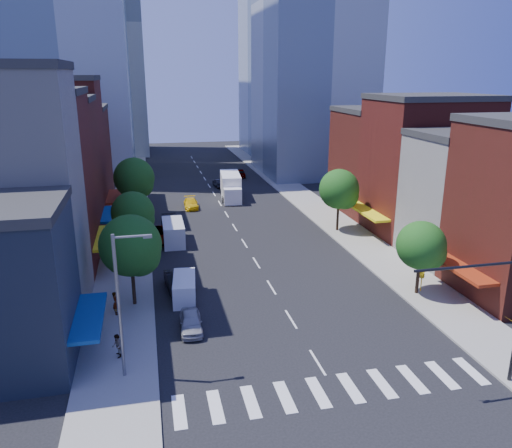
{
  "coord_description": "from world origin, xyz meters",
  "views": [
    {
      "loc": [
        -9.91,
        -26.47,
        17.68
      ],
      "look_at": [
        -0.78,
        14.67,
        5.0
      ],
      "focal_mm": 35.0,
      "sensor_mm": 36.0,
      "label": 1
    }
  ],
  "objects": [
    {
      "name": "sidewalk_left",
      "position": [
        -12.5,
        40.0,
        0.07
      ],
      "size": [
        5.0,
        120.0,
        0.15
      ],
      "primitive_type": "cube",
      "color": "gray",
      "rests_on": "ground"
    },
    {
      "name": "parked_car_second",
      "position": [
        -8.09,
        13.48,
        0.71
      ],
      "size": [
        1.92,
        4.42,
        1.41
      ],
      "primitive_type": "imported",
      "rotation": [
        0.0,
        0.0,
        0.1
      ],
      "color": "black",
      "rests_on": "ground"
    },
    {
      "name": "tree_left_far",
      "position": [
        -11.35,
        35.92,
        5.2
      ],
      "size": [
        5.0,
        5.0,
        7.75
      ],
      "color": "black",
      "rests_on": "sidewalk_left"
    },
    {
      "name": "streetlight",
      "position": [
        -11.81,
        1.0,
        5.28
      ],
      "size": [
        2.25,
        0.25,
        9.0
      ],
      "color": "slate",
      "rests_on": "sidewalk_left"
    },
    {
      "name": "sidewalk_right",
      "position": [
        12.5,
        40.0,
        0.07
      ],
      "size": [
        5.0,
        120.0,
        0.15
      ],
      "primitive_type": "cube",
      "color": "gray",
      "rests_on": "ground"
    },
    {
      "name": "pedestrian_far",
      "position": [
        -12.47,
        3.19,
        0.94
      ],
      "size": [
        0.71,
        0.85,
        1.58
      ],
      "primitive_type": "imported",
      "rotation": [
        0.0,
        0.0,
        -1.42
      ],
      "color": "#999999",
      "rests_on": "sidewalk_left"
    },
    {
      "name": "taxi",
      "position": [
        -4.26,
        40.3,
        0.65
      ],
      "size": [
        1.93,
        4.55,
        1.31
      ],
      "primitive_type": "imported",
      "rotation": [
        0.0,
        0.0,
        -0.02
      ],
      "color": "yellow",
      "rests_on": "ground"
    },
    {
      "name": "tower_far_w",
      "position": [
        -18.0,
        95.0,
        28.0
      ],
      "size": [
        18.0,
        18.0,
        56.0
      ],
      "primitive_type": "cube",
      "color": "#9EA5AD",
      "rests_on": "ground"
    },
    {
      "name": "cargo_van_near",
      "position": [
        -7.51,
        11.23,
        0.93
      ],
      "size": [
        2.19,
        4.57,
        1.88
      ],
      "rotation": [
        0.0,
        0.0,
        -0.1
      ],
      "color": "silver",
      "rests_on": "ground"
    },
    {
      "name": "bldg_right_3",
      "position": [
        21.0,
        34.0,
        6.5
      ],
      "size": [
        12.0,
        10.0,
        13.0
      ],
      "primitive_type": "cube",
      "color": "#531E14",
      "rests_on": "ground"
    },
    {
      "name": "pedestrian_near",
      "position": [
        -12.84,
        9.44,
        1.06
      ],
      "size": [
        0.52,
        0.72,
        1.82
      ],
      "primitive_type": "imported",
      "rotation": [
        0.0,
        0.0,
        1.71
      ],
      "color": "#999999",
      "rests_on": "sidewalk_left"
    },
    {
      "name": "bldg_left_4",
      "position": [
        -21.0,
        37.5,
        8.5
      ],
      "size": [
        12.0,
        9.0,
        17.0
      ],
      "primitive_type": "cube",
      "color": "#581914",
      "rests_on": "ground"
    },
    {
      "name": "bldg_left_2",
      "position": [
        -21.0,
        20.5,
        8.0
      ],
      "size": [
        12.0,
        9.0,
        16.0
      ],
      "primitive_type": "cube",
      "color": "#581914",
      "rests_on": "ground"
    },
    {
      "name": "traffic_car_oncoming",
      "position": [
        1.5,
        52.9,
        0.65
      ],
      "size": [
        1.75,
        4.05,
        1.3
      ],
      "primitive_type": "imported",
      "rotation": [
        0.0,
        0.0,
        3.24
      ],
      "color": "black",
      "rests_on": "ground"
    },
    {
      "name": "bldg_left_3",
      "position": [
        -21.0,
        29.0,
        7.5
      ],
      "size": [
        12.0,
        8.0,
        15.0
      ],
      "primitive_type": "cube",
      "color": "#531E14",
      "rests_on": "ground"
    },
    {
      "name": "parked_car_third",
      "position": [
        -9.5,
        26.64,
        0.77
      ],
      "size": [
        2.85,
        5.66,
        1.54
      ],
      "primitive_type": "imported",
      "rotation": [
        0.0,
        0.0,
        0.06
      ],
      "color": "#999999",
      "rests_on": "ground"
    },
    {
      "name": "tree_left_near",
      "position": [
        -11.35,
        10.92,
        4.87
      ],
      "size": [
        4.8,
        4.8,
        7.3
      ],
      "color": "black",
      "rests_on": "sidewalk_left"
    },
    {
      "name": "tree_right_near",
      "position": [
        11.65,
        7.92,
        4.19
      ],
      "size": [
        4.0,
        4.0,
        6.2
      ],
      "color": "black",
      "rests_on": "sidewalk_right"
    },
    {
      "name": "bldg_right_1",
      "position": [
        21.0,
        15.0,
        6.0
      ],
      "size": [
        12.0,
        8.0,
        12.0
      ],
      "primitive_type": "cube",
      "color": "#B4B0A6",
      "rests_on": "ground"
    },
    {
      "name": "parked_car_rear",
      "position": [
        -7.5,
        30.77,
        0.72
      ],
      "size": [
        2.3,
        5.06,
        1.44
      ],
      "primitive_type": "imported",
      "rotation": [
        0.0,
        0.0,
        0.06
      ],
      "color": "black",
      "rests_on": "ground"
    },
    {
      "name": "parked_car_front",
      "position": [
        -7.5,
        5.96,
        0.66
      ],
      "size": [
        1.69,
        3.93,
        1.32
      ],
      "primitive_type": "imported",
      "rotation": [
        0.0,
        0.0,
        -0.03
      ],
      "color": "#A1A1A5",
      "rests_on": "ground"
    },
    {
      "name": "traffic_signal",
      "position": [
        9.94,
        -4.5,
        4.16
      ],
      "size": [
        7.24,
        2.24,
        8.0
      ],
      "color": "black",
      "rests_on": "sidewalk_right"
    },
    {
      "name": "box_truck",
      "position": [
        2.05,
        44.63,
        1.71
      ],
      "size": [
        3.5,
        9.18,
        3.61
      ],
      "rotation": [
        0.0,
        0.0,
        -0.1
      ],
      "color": "white",
      "rests_on": "ground"
    },
    {
      "name": "crosswalk",
      "position": [
        0.0,
        -3.0,
        0.01
      ],
      "size": [
        19.0,
        3.0,
        0.01
      ],
      "primitive_type": "cube",
      "color": "silver",
      "rests_on": "ground"
    },
    {
      "name": "cargo_van_far",
      "position": [
        -7.5,
        25.78,
        1.17
      ],
      "size": [
        2.29,
        5.54,
        2.36
      ],
      "rotation": [
        0.0,
        0.0,
        -0.01
      ],
      "color": "silver",
      "rests_on": "ground"
    },
    {
      "name": "bldg_right_2",
      "position": [
        21.0,
        24.0,
        7.5
      ],
      "size": [
        12.0,
        10.0,
        15.0
      ],
      "primitive_type": "cube",
      "color": "#581914",
      "rests_on": "ground"
    },
    {
      "name": "tree_left_mid",
      "position": [
        -11.35,
        21.92,
        4.53
      ],
      "size": [
        4.2,
        4.2,
        6.65
      ],
      "color": "black",
      "rests_on": "sidewalk_left"
    },
    {
      "name": "bldg_left_5",
      "position": [
        -21.0,
        47.0,
        6.5
      ],
      "size": [
        12.0,
        10.0,
        13.0
      ],
      "primitive_type": "cube",
      "color": "#531E14",
      "rests_on": "ground"
    },
    {
      "name": "tree_right_far",
      "position": [
        11.65,
        25.92,
        4.86
      ],
      "size": [
        4.6,
        4.6,
        7.2
      ],
      "color": "black",
      "rests_on": "sidewalk_right"
    },
    {
      "name": "traffic_car_far",
      "position": [
        6.37,
        60.17,
        0.75
      ],
      "size": [
        2.14,
        4.53,
        1.5
      ],
      "primitive_type": "imported",
      "rotation": [
        0.0,
        0.0,
        3.05
      ],
      "color": "#999999",
      "rests_on": "ground"
    },
    {
      "name": "ground",
      "position": [
        0.0,
        0.0,
        0.0
      ],
      "size": [
        220.0,
        220.0,
        0.0
      ],
      "primitive_type": "plane",
      "color": "black",
      "rests_on": "ground"
    }
  ]
}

